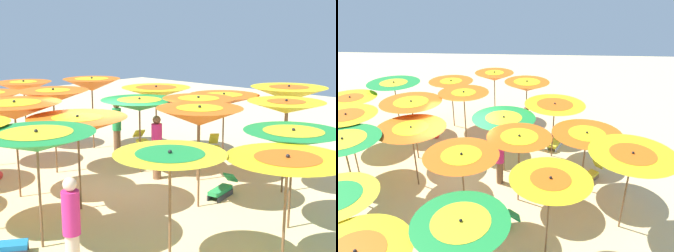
% 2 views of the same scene
% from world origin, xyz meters
% --- Properties ---
extents(ground, '(40.09, 40.09, 0.04)m').
position_xyz_m(ground, '(0.00, 0.00, -0.02)').
color(ground, beige).
extents(beach_umbrella_0, '(2.12, 2.12, 2.20)m').
position_xyz_m(beach_umbrella_0, '(-2.15, -4.88, 1.92)').
color(beach_umbrella_0, brown).
rests_on(beach_umbrella_0, ground).
extents(beach_umbrella_1, '(2.09, 2.09, 2.39)m').
position_xyz_m(beach_umbrella_1, '(0.00, -3.86, 2.16)').
color(beach_umbrella_1, brown).
rests_on(beach_umbrella_1, ground).
extents(beach_umbrella_2, '(2.21, 2.21, 2.34)m').
position_xyz_m(beach_umbrella_2, '(1.67, -3.08, 2.11)').
color(beach_umbrella_2, brown).
rests_on(beach_umbrella_2, ground).
extents(beach_umbrella_5, '(2.29, 2.29, 2.41)m').
position_xyz_m(beach_umbrella_5, '(-3.56, -3.58, 2.18)').
color(beach_umbrella_5, brown).
rests_on(beach_umbrella_5, ground).
extents(beach_umbrella_6, '(2.27, 2.27, 2.46)m').
position_xyz_m(beach_umbrella_6, '(-1.16, -1.98, 2.20)').
color(beach_umbrella_6, brown).
rests_on(beach_umbrella_6, ground).
extents(beach_umbrella_7, '(2.27, 2.27, 2.26)m').
position_xyz_m(beach_umbrella_7, '(0.61, -1.41, 1.99)').
color(beach_umbrella_7, brown).
rests_on(beach_umbrella_7, ground).
extents(beach_umbrella_8, '(2.00, 2.00, 2.45)m').
position_xyz_m(beach_umbrella_8, '(2.51, 0.60, 2.19)').
color(beach_umbrella_8, brown).
rests_on(beach_umbrella_8, ground).
extents(beach_umbrella_9, '(2.04, 2.04, 2.18)m').
position_xyz_m(beach_umbrella_9, '(4.67, 0.99, 1.96)').
color(beach_umbrella_9, brown).
rests_on(beach_umbrella_9, ground).
extents(beach_umbrella_10, '(2.03, 2.03, 2.33)m').
position_xyz_m(beach_umbrella_10, '(-4.24, -1.17, 2.08)').
color(beach_umbrella_10, brown).
rests_on(beach_umbrella_10, ground).
extents(beach_umbrella_11, '(2.02, 2.02, 2.50)m').
position_xyz_m(beach_umbrella_11, '(-2.22, -0.20, 2.26)').
color(beach_umbrella_11, brown).
rests_on(beach_umbrella_11, ground).
extents(beach_umbrella_12, '(2.22, 2.22, 2.23)m').
position_xyz_m(beach_umbrella_12, '(-0.47, 1.51, 2.01)').
color(beach_umbrella_12, brown).
rests_on(beach_umbrella_12, ground).
extents(beach_umbrella_13, '(1.95, 1.95, 2.38)m').
position_xyz_m(beach_umbrella_13, '(1.24, 2.09, 2.11)').
color(beach_umbrella_13, brown).
rests_on(beach_umbrella_13, ground).
extents(beach_umbrella_14, '(1.93, 1.93, 2.44)m').
position_xyz_m(beach_umbrella_14, '(3.44, 2.85, 2.23)').
color(beach_umbrella_14, brown).
rests_on(beach_umbrella_14, ground).
extents(beach_umbrella_15, '(1.90, 1.90, 2.41)m').
position_xyz_m(beach_umbrella_15, '(-5.47, 0.71, 2.15)').
color(beach_umbrella_15, brown).
rests_on(beach_umbrella_15, ground).
extents(beach_umbrella_16, '(1.96, 1.96, 2.52)m').
position_xyz_m(beach_umbrella_16, '(-3.71, 2.30, 2.26)').
color(beach_umbrella_16, brown).
rests_on(beach_umbrella_16, ground).
extents(beach_umbrella_17, '(2.28, 2.28, 2.31)m').
position_xyz_m(beach_umbrella_17, '(-1.64, 3.35, 2.07)').
color(beach_umbrella_17, brown).
rests_on(beach_umbrella_17, ground).
extents(beach_umbrella_18, '(2.22, 2.22, 2.19)m').
position_xyz_m(beach_umbrella_18, '(0.52, 4.20, 1.97)').
color(beach_umbrella_18, brown).
rests_on(beach_umbrella_18, ground).
extents(beach_umbrella_19, '(2.27, 2.27, 2.51)m').
position_xyz_m(beach_umbrella_19, '(2.28, 5.04, 2.24)').
color(beach_umbrella_19, brown).
rests_on(beach_umbrella_19, ground).
extents(lounger_0, '(0.49, 1.17, 0.52)m').
position_xyz_m(lounger_0, '(2.50, 1.54, 0.19)').
color(lounger_0, '#333338').
rests_on(lounger_0, ground).
extents(lounger_3, '(1.15, 1.07, 0.64)m').
position_xyz_m(lounger_3, '(-0.02, 4.58, 0.20)').
color(lounger_3, olive).
rests_on(lounger_3, ground).
extents(lounger_4, '(1.34, 0.88, 0.56)m').
position_xyz_m(lounger_4, '(-2.52, 3.60, 0.20)').
color(lounger_4, silver).
rests_on(lounger_4, ground).
extents(beachgoer_0, '(0.30, 0.30, 1.81)m').
position_xyz_m(beachgoer_0, '(-2.43, 2.29, 0.95)').
color(beachgoer_0, brown).
rests_on(beachgoer_0, ground).
extents(beachgoer_2, '(0.30, 0.30, 1.81)m').
position_xyz_m(beachgoer_2, '(0.31, 1.42, 0.95)').
color(beachgoer_2, brown).
rests_on(beachgoer_2, ground).
extents(beach_ball, '(0.25, 0.25, 0.25)m').
position_xyz_m(beach_ball, '(-2.87, -1.69, 0.12)').
color(beach_ball, red).
rests_on(beach_ball, ground).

